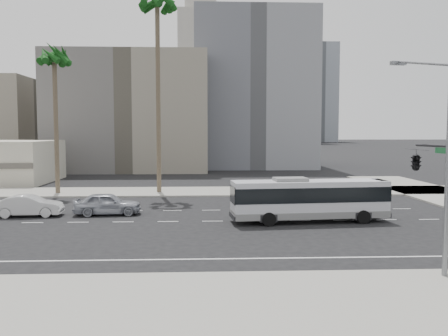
{
  "coord_description": "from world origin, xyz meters",
  "views": [
    {
      "loc": [
        -0.58,
        -31.37,
        6.03
      ],
      "look_at": [
        0.96,
        4.0,
        3.32
      ],
      "focal_mm": 37.59,
      "sensor_mm": 36.0,
      "label": 1
    }
  ],
  "objects": [
    {
      "name": "car_a",
      "position": [
        -7.61,
        2.89,
        0.82
      ],
      "size": [
        2.32,
        4.95,
        1.64
      ],
      "primitive_type": "imported",
      "rotation": [
        0.0,
        0.0,
        1.65
      ],
      "color": "#979AA3",
      "rests_on": "ground"
    },
    {
      "name": "ground",
      "position": [
        0.0,
        0.0,
        0.0
      ],
      "size": [
        700.0,
        700.0,
        0.0
      ],
      "primitive_type": "plane",
      "color": "black",
      "rests_on": "ground"
    },
    {
      "name": "streetlight_corner",
      "position": [
        9.25,
        -12.4,
        5.33
      ],
      "size": [
        0.95,
        4.44,
        9.46
      ],
      "rotation": [
        0.0,
        0.0,
        0.11
      ],
      "color": "slate",
      "rests_on": "ground"
    },
    {
      "name": "traffic_signal",
      "position": [
        9.47,
        -10.14,
        4.62
      ],
      "size": [
        2.58,
        3.49,
        5.54
      ],
      "rotation": [
        0.0,
        0.0,
        0.21
      ],
      "color": "#262628",
      "rests_on": "ground"
    },
    {
      "name": "city_bus",
      "position": [
        6.53,
        -0.42,
        1.58
      ],
      "size": [
        10.65,
        3.28,
        3.01
      ],
      "rotation": [
        0.0,
        0.0,
        0.09
      ],
      "color": "silver",
      "rests_on": "ground"
    },
    {
      "name": "palm_mid",
      "position": [
        -14.74,
        14.44,
        12.85
      ],
      "size": [
        4.62,
        4.62,
        14.28
      ],
      "rotation": [
        0.0,
        0.0,
        -0.07
      ],
      "color": "brown",
      "rests_on": "ground"
    },
    {
      "name": "car_b",
      "position": [
        -13.11,
        2.46,
        0.77
      ],
      "size": [
        1.99,
        4.79,
        1.54
      ],
      "primitive_type": "imported",
      "rotation": [
        0.0,
        0.0,
        1.65
      ],
      "color": "silver",
      "rests_on": "ground"
    },
    {
      "name": "civic_tower",
      "position": [
        -2.0,
        250.0,
        38.83
      ],
      "size": [
        42.0,
        42.0,
        129.0
      ],
      "color": "#BAB5A9",
      "rests_on": "ground"
    },
    {
      "name": "palm_near",
      "position": [
        -4.98,
        14.81,
        18.07
      ],
      "size": [
        5.94,
        5.94,
        19.95
      ],
      "rotation": [
        0.0,
        0.0,
        -0.38
      ],
      "color": "brown",
      "rests_on": "ground"
    },
    {
      "name": "highrise_far",
      "position": [
        70.0,
        260.0,
        30.0
      ],
      "size": [
        22.0,
        22.0,
        60.0
      ],
      "primitive_type": "cube",
      "color": "slate",
      "rests_on": "ground"
    },
    {
      "name": "sidewalk_north",
      "position": [
        0.0,
        15.5,
        0.07
      ],
      "size": [
        120.0,
        7.0,
        0.15
      ],
      "primitive_type": "cube",
      "color": "gray",
      "rests_on": "ground"
    },
    {
      "name": "midrise_gray_center",
      "position": [
        8.0,
        52.0,
        13.0
      ],
      "size": [
        20.0,
        20.0,
        26.0
      ],
      "primitive_type": "cube",
      "color": "slate",
      "rests_on": "ground"
    },
    {
      "name": "highrise_right",
      "position": [
        45.0,
        230.0,
        35.0
      ],
      "size": [
        26.0,
        26.0,
        70.0
      ],
      "primitive_type": "cube",
      "color": "slate",
      "rests_on": "ground"
    },
    {
      "name": "sidewalk_south",
      "position": [
        0.0,
        -15.5,
        0.07
      ],
      "size": [
        120.0,
        7.0,
        0.15
      ],
      "primitive_type": "cube",
      "color": "gray",
      "rests_on": "ground"
    },
    {
      "name": "midrise_beige_west",
      "position": [
        -12.0,
        45.0,
        9.0
      ],
      "size": [
        24.0,
        18.0,
        18.0
      ],
      "primitive_type": "cube",
      "color": "slate",
      "rests_on": "ground"
    }
  ]
}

